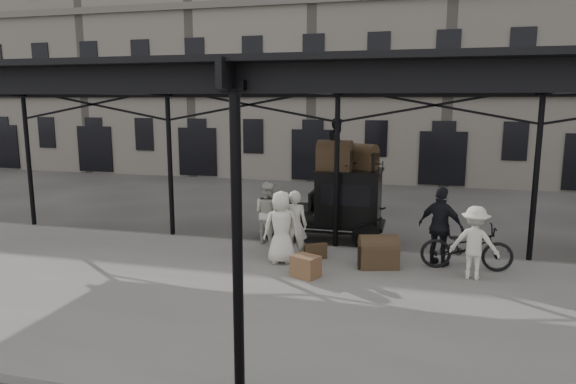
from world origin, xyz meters
name	(u,v)px	position (x,y,z in m)	size (l,w,h in m)	color
ground	(322,274)	(0.00, 0.00, 0.00)	(120.00, 120.00, 0.00)	#383533
platform	(303,302)	(0.00, -2.00, 0.07)	(28.00, 8.00, 0.15)	slate
canopy	(308,78)	(0.00, -1.72, 4.60)	(22.50, 9.00, 4.74)	black
building_frontage	(385,48)	(0.00, 18.00, 7.00)	(64.00, 8.00, 14.00)	slate
taxi	(338,202)	(-0.11, 3.06, 1.20)	(3.65, 1.55, 2.18)	black
porter_left	(295,225)	(-0.82, 0.54, 1.05)	(0.66, 0.43, 1.80)	beige
porter_midleft	(268,213)	(-1.91, 1.80, 1.04)	(0.86, 0.67, 1.77)	beige
porter_centre	(281,227)	(-1.08, 0.21, 1.06)	(0.89, 0.58, 1.82)	silver
porter_official	(441,227)	(2.76, 0.97, 1.13)	(1.15, 0.48, 1.96)	black
porter_right	(475,243)	(3.48, 0.19, 0.99)	(1.09, 0.63, 1.69)	silver
bicycle	(467,247)	(3.37, 0.80, 0.71)	(0.75, 2.14, 1.12)	black
porter_roof	(338,144)	(-0.14, 2.96, 2.93)	(0.73, 0.57, 1.49)	black
steamer_trunk_roof_near	(335,158)	(-0.19, 2.81, 2.54)	(0.99, 0.60, 0.72)	#42351E
steamer_trunk_roof_far	(363,159)	(0.56, 3.26, 2.49)	(0.85, 0.52, 0.62)	#42351E
steamer_trunk_platform	(378,254)	(1.32, 0.43, 0.49)	(0.93, 0.57, 0.68)	#42351E
wicker_hamper	(306,266)	(-0.25, -0.68, 0.40)	(0.60, 0.45, 0.50)	brown
suitcase_upright	(388,250)	(1.49, 1.25, 0.38)	(0.15, 0.60, 0.45)	#42351E
suitcase_flat	(315,251)	(-0.30, 0.69, 0.35)	(0.60, 0.15, 0.40)	#42351E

